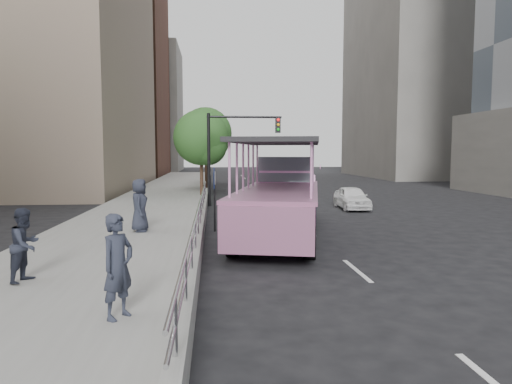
{
  "coord_description": "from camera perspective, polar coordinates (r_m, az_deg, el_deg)",
  "views": [
    {
      "loc": [
        -2.66,
        -13.2,
        3.04
      ],
      "look_at": [
        -1.17,
        2.67,
        1.64
      ],
      "focal_mm": 32.0,
      "sensor_mm": 36.0,
      "label": 1
    }
  ],
  "objects": [
    {
      "name": "ground",
      "position": [
        13.81,
        5.92,
        -7.73
      ],
      "size": [
        160.0,
        160.0,
        0.0
      ],
      "primitive_type": "plane",
      "color": "black"
    },
    {
      "name": "sidewalk",
      "position": [
        23.59,
        -12.87,
        -2.15
      ],
      "size": [
        5.5,
        80.0,
        0.3
      ],
      "primitive_type": "cube",
      "color": "#9C9C97",
      "rests_on": "ground"
    },
    {
      "name": "kerb_wall",
      "position": [
        15.42,
        -7.03,
        -4.58
      ],
      "size": [
        0.24,
        30.0,
        0.36
      ],
      "primitive_type": "cube",
      "color": "#A9A9A4",
      "rests_on": "sidewalk"
    },
    {
      "name": "guardrail",
      "position": [
        15.33,
        -7.06,
        -2.13
      ],
      "size": [
        0.07,
        22.0,
        0.71
      ],
      "color": "silver",
      "rests_on": "kerb_wall"
    },
    {
      "name": "duck_boat",
      "position": [
        16.97,
        3.23,
        -0.94
      ],
      "size": [
        4.73,
        10.7,
        3.46
      ],
      "color": "black",
      "rests_on": "ground"
    },
    {
      "name": "car",
      "position": [
        24.93,
        11.89,
        -0.7
      ],
      "size": [
        1.61,
        3.64,
        1.22
      ],
      "primitive_type": "imported",
      "rotation": [
        0.0,
        0.0,
        -0.05
      ],
      "color": "white",
      "rests_on": "ground"
    },
    {
      "name": "pedestrian_near",
      "position": [
        7.91,
        -16.88,
        -8.87
      ],
      "size": [
        0.7,
        0.76,
        1.74
      ],
      "primitive_type": "imported",
      "rotation": [
        0.0,
        0.0,
        0.99
      ],
      "color": "#2A2E3D",
      "rests_on": "sidewalk"
    },
    {
      "name": "pedestrian_mid",
      "position": [
        10.84,
        -26.88,
        -5.9
      ],
      "size": [
        0.77,
        0.89,
        1.57
      ],
      "primitive_type": "imported",
      "rotation": [
        0.0,
        0.0,
        1.31
      ],
      "color": "#2A2E3D",
      "rests_on": "sidewalk"
    },
    {
      "name": "pedestrian_far",
      "position": [
        16.21,
        -14.35,
        -1.62
      ],
      "size": [
        0.63,
        0.92,
        1.82
      ],
      "primitive_type": "imported",
      "rotation": [
        0.0,
        0.0,
        1.62
      ],
      "color": "#2A2E3D",
      "rests_on": "sidewalk"
    },
    {
      "name": "parking_sign",
      "position": [
        17.45,
        -5.22,
        0.16
      ],
      "size": [
        0.08,
        0.55,
        2.46
      ],
      "color": "black",
      "rests_on": "ground"
    },
    {
      "name": "traffic_signal",
      "position": [
        25.72,
        -3.26,
        6.02
      ],
      "size": [
        4.2,
        0.32,
        5.2
      ],
      "color": "black",
      "rests_on": "ground"
    },
    {
      "name": "street_tree_near",
      "position": [
        29.15,
        -6.67,
        6.51
      ],
      "size": [
        3.52,
        3.52,
        5.72
      ],
      "color": "#342018",
      "rests_on": "ground"
    },
    {
      "name": "street_tree_far",
      "position": [
        35.16,
        -6.13,
        7.04
      ],
      "size": [
        3.97,
        3.97,
        6.45
      ],
      "color": "#342018",
      "rests_on": "ground"
    },
    {
      "name": "midrise_brick",
      "position": [
        63.88,
        -19.77,
        13.68
      ],
      "size": [
        18.0,
        16.0,
        26.0
      ],
      "primitive_type": "cube",
      "color": "brown",
      "rests_on": "ground"
    },
    {
      "name": "midrise_stone_a",
      "position": [
        63.54,
        22.55,
        16.4
      ],
      "size": [
        20.0,
        20.0,
        32.0
      ],
      "primitive_type": "cube",
      "color": "gray",
      "rests_on": "ground"
    },
    {
      "name": "midrise_stone_b",
      "position": [
        78.66,
        -15.34,
        9.9
      ],
      "size": [
        16.0,
        14.0,
        20.0
      ],
      "primitive_type": "cube",
      "color": "gray",
      "rests_on": "ground"
    }
  ]
}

